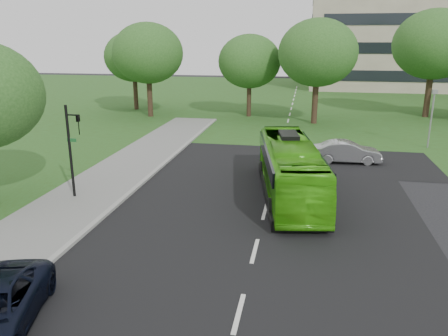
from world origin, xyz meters
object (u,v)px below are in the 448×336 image
Objects in this scene: office_building at (441,8)px; tree_park_d at (435,44)px; tree_park_c at (318,53)px; tree_park_b at (250,61)px; traffic_light at (72,145)px; camera_pole at (432,111)px; bus at (290,169)px; sedan at (347,152)px; tree_park_a at (148,53)px; tree_park_f at (134,57)px.

office_building is 3.76× the size of tree_park_d.
office_building is 4.17× the size of tree_park_c.
tree_park_b is 7.26m from tree_park_c.
traffic_light is 24.88m from camera_pole.
traffic_light reaches higher than bus.
tree_park_c is 26.29m from traffic_light.
bus is 2.39× the size of camera_pole.
sedan is at bearing -109.19° from office_building.
traffic_light is at bearing 120.35° from sedan.
tree_park_d is 15.30m from camera_pole.
tree_park_a reaches higher than tree_park_f.
camera_pole is at bearing -104.04° from office_building.
sedan is (-17.55, -50.44, -11.80)m from office_building.
sedan is at bearing -162.03° from camera_pole.
tree_park_b is at bearing -127.53° from office_building.
tree_park_f reaches higher than sedan.
tree_park_f reaches higher than traffic_light.
bus is at bearing -94.05° from tree_park_c.
tree_park_d reaches higher than bus.
bus is 2.16× the size of traffic_light.
tree_park_d is 2.50× the size of sedan.
tree_park_c is at bearing 3.97° from sedan.
tree_park_c is (-19.50, -36.82, -5.97)m from office_building.
sedan is (8.58, -16.42, -4.87)m from tree_park_b.
tree_park_b is at bearing 92.89° from bus.
tree_park_f is at bearing 116.03° from bus.
tree_park_b is at bearing -10.06° from tree_park_f.
tree_park_a is 0.98× the size of tree_park_c.
office_building reaches higher than tree_park_d.
tree_park_d is 31.35m from tree_park_f.
office_building is 43.45m from tree_park_b.
tree_park_c is 21.30m from bus.
office_building is 54.69m from sedan.
sedan is at bearing -115.92° from tree_park_d.
sedan is (3.40, 7.01, -0.72)m from bus.
tree_park_f is (-3.26, 4.31, -0.52)m from tree_park_a.
tree_park_d is (-8.10, -30.99, -5.27)m from office_building.
camera_pole reaches higher than bus.
office_building is 4.85× the size of tree_park_b.
sedan is at bearing -62.43° from tree_park_b.
tree_park_b is at bearing 157.06° from tree_park_c.
bus is (-12.85, -26.46, -5.80)m from tree_park_d.
tree_park_a is 24.24m from sedan.
camera_pole is (14.81, -11.25, -2.82)m from tree_park_b.
tree_park_c reaches higher than sedan.
tree_park_b is 1.93× the size of sedan.
office_building is 47.67m from camera_pole.
camera_pole is (20.08, 14.69, -0.02)m from traffic_light.
tree_park_b is 13.49m from tree_park_f.
camera_pole is (-3.22, -14.28, -4.47)m from tree_park_d.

